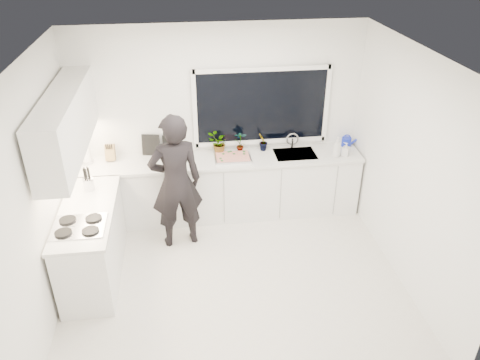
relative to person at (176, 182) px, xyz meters
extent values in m
cube|color=beige|center=(0.64, -0.84, -0.93)|extent=(4.00, 3.50, 0.02)
cube|color=white|center=(0.64, 0.92, 0.43)|extent=(4.00, 0.02, 2.70)
cube|color=white|center=(-1.37, -0.84, 0.43)|extent=(0.02, 3.50, 2.70)
cube|color=white|center=(2.65, -0.84, 0.43)|extent=(0.02, 3.50, 2.70)
cube|color=white|center=(0.64, -0.84, 1.79)|extent=(4.00, 3.50, 0.02)
cube|color=black|center=(1.24, 0.88, 0.63)|extent=(1.80, 0.02, 1.00)
cube|color=white|center=(0.64, 0.61, -0.48)|extent=(3.92, 0.58, 0.88)
cube|color=white|center=(-1.03, -0.49, -0.48)|extent=(0.58, 1.60, 0.88)
cube|color=silver|center=(0.64, 0.60, -0.02)|extent=(3.94, 0.62, 0.04)
cube|color=silver|center=(-1.03, -0.49, -0.02)|extent=(0.62, 1.60, 0.04)
cube|color=white|center=(-1.15, -0.14, 0.93)|extent=(0.34, 2.10, 0.70)
cube|color=silver|center=(1.69, 0.61, -0.05)|extent=(0.58, 0.42, 0.14)
cylinder|color=silver|center=(1.69, 0.81, 0.11)|extent=(0.03, 0.03, 0.22)
cube|color=black|center=(-1.05, -0.84, 0.01)|extent=(0.56, 0.48, 0.03)
imported|color=black|center=(0.00, 0.00, 0.00)|extent=(0.74, 0.56, 1.84)
cube|color=#B6B6BB|center=(0.79, 0.58, 0.01)|extent=(0.51, 0.38, 0.03)
cube|color=red|center=(0.79, 0.58, 0.03)|extent=(0.46, 0.33, 0.01)
cylinder|color=#1426BC|center=(2.49, 0.77, 0.06)|extent=(0.16, 0.16, 0.13)
cylinder|color=white|center=(-1.19, 0.71, 0.13)|extent=(0.13, 0.13, 0.26)
cube|color=#A16E4B|center=(-0.88, 0.75, 0.11)|extent=(0.13, 0.10, 0.22)
cylinder|color=silver|center=(-1.06, -0.04, 0.08)|extent=(0.15, 0.15, 0.16)
cube|color=black|center=(-0.05, 0.85, 0.14)|extent=(0.22, 0.03, 0.28)
cube|color=black|center=(-0.33, 0.85, 0.15)|extent=(0.25, 0.07, 0.30)
imported|color=#26662D|center=(0.61, 0.77, 0.15)|extent=(0.34, 0.32, 0.30)
imported|color=#26662D|center=(0.93, 0.77, 0.16)|extent=(0.19, 0.14, 0.32)
imported|color=#26662D|center=(1.25, 0.77, 0.13)|extent=(0.17, 0.18, 0.27)
imported|color=#D8BF66|center=(2.24, 0.46, 0.15)|extent=(0.14, 0.14, 0.30)
imported|color=#D8BF66|center=(2.37, 0.46, 0.10)|extent=(0.13, 0.13, 0.20)
camera|label=1|loc=(0.14, -5.19, 2.94)|focal=35.00mm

